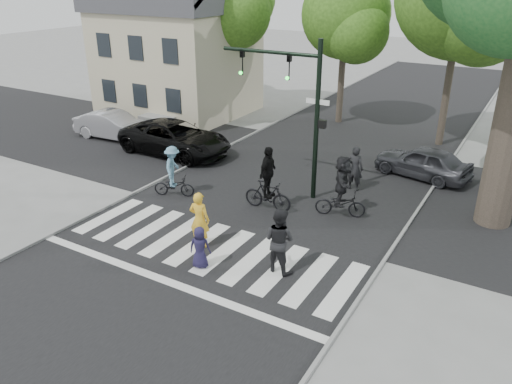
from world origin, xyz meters
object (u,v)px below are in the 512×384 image
cyclist_left (173,175)px  cyclist_mid (268,184)px  car_silver (114,125)px  traffic_signal (297,96)px  pedestrian_woman (200,220)px  car_grey (423,162)px  pedestrian_child (200,247)px  cyclist_right (341,190)px  pedestrian_adult (279,240)px  car_suv (175,138)px

cyclist_left → cyclist_mid: cyclist_mid is taller
car_silver → traffic_signal: bearing=-102.7°
pedestrian_woman → traffic_signal: bearing=-106.6°
pedestrian_woman → car_grey: 10.66m
pedestrian_child → cyclist_left: (-3.96, 3.66, 0.23)m
pedestrian_woman → cyclist_right: 5.27m
cyclist_left → pedestrian_adult: bearing=-23.5°
traffic_signal → pedestrian_adult: size_ratio=2.98×
traffic_signal → pedestrian_woman: (-0.72, -5.24, -2.97)m
cyclist_left → car_silver: (-7.43, 4.20, -0.17)m
car_silver → cyclist_mid: bearing=-111.5°
car_suv → pedestrian_child: bearing=-135.8°
pedestrian_adult → car_silver: bearing=-19.3°
pedestrian_child → cyclist_right: size_ratio=0.57×
cyclist_right → pedestrian_adult: bearing=-92.7°
traffic_signal → car_silver: 11.90m
car_suv → traffic_signal: bearing=-99.7°
cyclist_left → car_silver: size_ratio=0.47×
cyclist_mid → cyclist_right: 2.65m
cyclist_mid → car_grey: cyclist_mid is taller
traffic_signal → cyclist_mid: (-0.18, -1.79, -2.90)m
pedestrian_woman → pedestrian_adult: pedestrian_adult is taller
traffic_signal → car_grey: bearing=47.7°
pedestrian_adult → car_suv: (-9.18, 6.61, -0.22)m
traffic_signal → cyclist_mid: bearing=-95.8°
traffic_signal → cyclist_right: bearing=-22.0°
pedestrian_adult → traffic_signal: bearing=-60.3°
traffic_signal → cyclist_left: bearing=-146.5°
pedestrian_adult → cyclist_mid: 4.15m
traffic_signal → car_grey: 6.69m
traffic_signal → cyclist_mid: size_ratio=2.47×
pedestrian_adult → cyclist_mid: size_ratio=0.83×
pedestrian_child → cyclist_mid: bearing=-108.4°
cyclist_mid → cyclist_right: bearing=18.7°
cyclist_left → cyclist_mid: 3.84m
car_silver → car_grey: bearing=-84.5°
cyclist_right → car_silver: cyclist_right is taller
pedestrian_woman → cyclist_right: cyclist_right is taller
car_silver → car_grey: 15.55m
car_suv → cyclist_right: bearing=-102.5°
car_silver → car_suv: bearing=-97.8°
traffic_signal → car_suv: 7.83m
pedestrian_woman → cyclist_left: cyclist_left is taller
traffic_signal → cyclist_mid: traffic_signal is taller
traffic_signal → pedestrian_woman: bearing=-97.8°
pedestrian_woman → car_suv: bearing=-55.1°
pedestrian_adult → car_grey: bearing=-93.2°
cyclist_right → cyclist_mid: bearing=-161.3°
pedestrian_woman → pedestrian_child: pedestrian_woman is taller
cyclist_mid → car_suv: 7.56m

